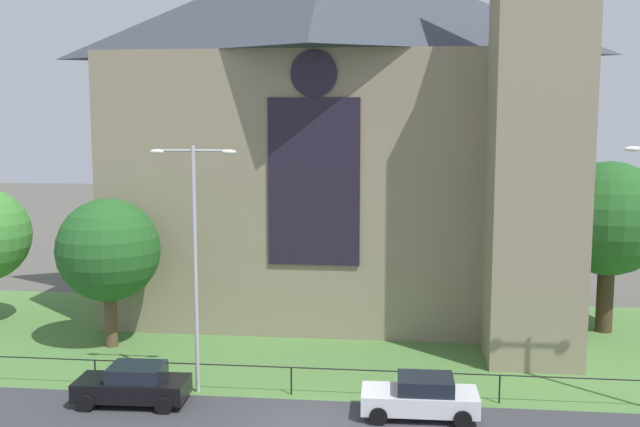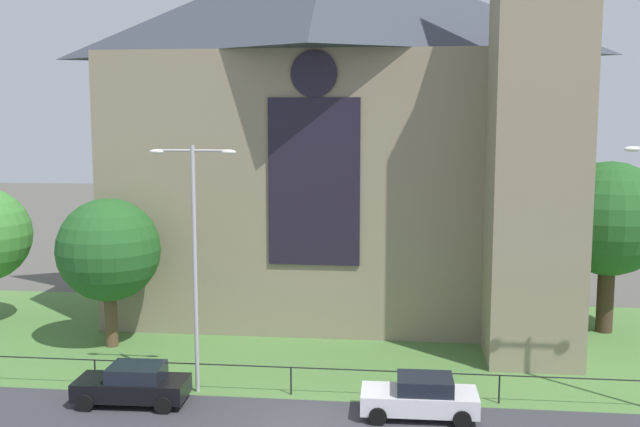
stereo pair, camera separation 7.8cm
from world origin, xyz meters
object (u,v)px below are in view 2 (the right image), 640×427
object	(u,v)px
tree_right_far	(609,219)
parked_car_black	(133,384)
tree_left_near	(109,250)
streetlamp_near	(194,241)
church_building	(340,126)
parked_car_white	(420,397)

from	to	relation	value
tree_right_far	parked_car_black	world-z (taller)	tree_right_far
tree_left_near	streetlamp_near	xyz separation A→B (m)	(5.68, -5.37, 1.44)
church_building	parked_car_white	size ratio (longest dim) A/B	6.14
church_building	parked_car_white	distance (m)	17.90
church_building	tree_right_far	world-z (taller)	church_building
tree_right_far	streetlamp_near	size ratio (longest dim) A/B	0.89
streetlamp_near	parked_car_white	distance (m)	10.32
tree_right_far	church_building	bearing A→B (deg)	169.60
streetlamp_near	parked_car_black	size ratio (longest dim) A/B	2.29
church_building	tree_right_far	bearing A→B (deg)	-10.40
tree_right_far	streetlamp_near	world-z (taller)	streetlamp_near
tree_right_far	tree_left_near	world-z (taller)	tree_right_far
parked_car_black	parked_car_white	world-z (taller)	same
tree_right_far	tree_left_near	distance (m)	24.40
tree_right_far	parked_car_white	distance (m)	16.09
tree_right_far	parked_car_black	size ratio (longest dim) A/B	2.03
tree_left_near	parked_car_white	world-z (taller)	tree_left_near
church_building	parked_car_white	xyz separation A→B (m)	(4.22, -14.56, -9.53)
church_building	tree_left_near	world-z (taller)	church_building
church_building	parked_car_black	xyz separation A→B (m)	(-6.59, -14.51, -9.53)
tree_left_near	streetlamp_near	distance (m)	7.95
parked_car_black	tree_left_near	bearing A→B (deg)	-64.34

